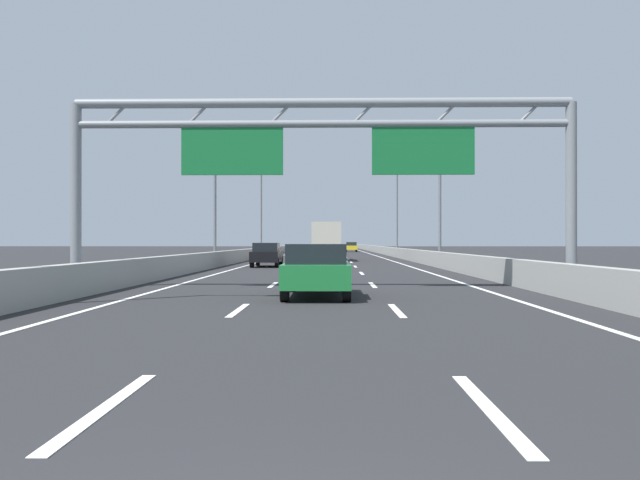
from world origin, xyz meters
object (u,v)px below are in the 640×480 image
(streetlamp_left_mid, at_px, (218,186))
(streetlamp_left_near, at_px, (4,81))
(yellow_car, at_px, (351,247))
(sign_gantry, at_px, (323,144))
(red_car, at_px, (330,246))
(box_truck, at_px, (327,240))
(streetlamp_right_far, at_px, (395,208))
(green_car, at_px, (317,270))
(streetlamp_left_far, at_px, (263,208))
(streetlamp_right_near, at_px, (637,78))
(streetlamp_right_mid, at_px, (436,186))
(black_car, at_px, (267,255))

(streetlamp_left_mid, bearing_deg, streetlamp_left_near, -90.00)
(yellow_car, bearing_deg, sign_gantry, -92.29)
(streetlamp_left_near, relative_size, red_car, 2.12)
(box_truck, bearing_deg, streetlamp_right_far, 69.37)
(streetlamp_right_far, xyz_separation_m, green_car, (-7.56, -57.20, -4.64))
(red_car, xyz_separation_m, green_car, (0.04, -119.96, -0.02))
(streetlamp_left_far, relative_size, yellow_car, 2.26)
(streetlamp_left_near, distance_m, streetlamp_right_near, 14.93)
(streetlamp_left_near, bearing_deg, streetlamp_right_mid, 63.71)
(sign_gantry, bearing_deg, green_car, -92.29)
(streetlamp_left_mid, height_order, streetlamp_right_mid, same)
(streetlamp_left_mid, distance_m, streetlamp_right_mid, 14.93)
(streetlamp_right_far, distance_m, black_car, 36.31)
(yellow_car, height_order, box_truck, box_truck)
(streetlamp_right_far, bearing_deg, streetlamp_right_mid, -90.00)
(streetlamp_right_far, bearing_deg, streetlamp_left_near, -103.88)
(box_truck, bearing_deg, green_car, -90.00)
(sign_gantry, height_order, streetlamp_left_far, streetlamp_left_far)
(sign_gantry, xyz_separation_m, streetlamp_left_far, (-7.51, 53.86, 0.56))
(sign_gantry, xyz_separation_m, red_car, (-0.17, 116.62, -4.06))
(streetlamp_right_far, relative_size, red_car, 2.12)
(streetlamp_left_far, xyz_separation_m, green_car, (7.37, -57.20, -4.64))
(box_truck, bearing_deg, streetlamp_right_mid, -53.28)
(streetlamp_right_near, distance_m, box_truck, 41.22)
(streetlamp_left_near, distance_m, red_car, 123.50)
(streetlamp_right_near, xyz_separation_m, streetlamp_left_far, (-14.93, 60.44, 0.00))
(streetlamp_right_far, xyz_separation_m, yellow_car, (-4.10, 29.02, -4.63))
(streetlamp_right_near, distance_m, streetlamp_left_far, 62.25)
(streetlamp_left_far, xyz_separation_m, red_car, (7.34, 62.76, -4.62))
(black_car, bearing_deg, streetlamp_right_far, 71.87)
(streetlamp_right_mid, xyz_separation_m, yellow_car, (-4.10, 59.23, -4.63))
(sign_gantry, height_order, streetlamp_left_mid, streetlamp_left_mid)
(black_car, bearing_deg, box_truck, 75.53)
(streetlamp_right_near, xyz_separation_m, black_car, (-11.21, 26.21, -4.63))
(streetlamp_right_near, xyz_separation_m, box_truck, (-7.56, 40.35, -3.68))
(streetlamp_left_mid, relative_size, streetlamp_right_mid, 1.00)
(red_car, bearing_deg, streetlamp_right_mid, -85.33)
(streetlamp_right_near, height_order, black_car, streetlamp_right_near)
(streetlamp_right_mid, distance_m, red_car, 93.40)
(red_car, relative_size, green_car, 0.97)
(sign_gantry, bearing_deg, streetlamp_left_mid, 107.62)
(streetlamp_right_far, relative_size, box_truck, 1.06)
(streetlamp_right_near, bearing_deg, streetlamp_left_near, 180.00)
(streetlamp_right_far, bearing_deg, green_car, -97.53)
(streetlamp_left_near, height_order, streetlamp_right_far, same)
(yellow_car, bearing_deg, streetlamp_left_far, -110.46)
(streetlamp_left_mid, height_order, green_car, streetlamp_left_mid)
(sign_gantry, relative_size, streetlamp_left_far, 1.78)
(red_car, bearing_deg, streetlamp_left_near, -93.41)
(black_car, xyz_separation_m, box_truck, (3.65, 14.14, 0.95))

